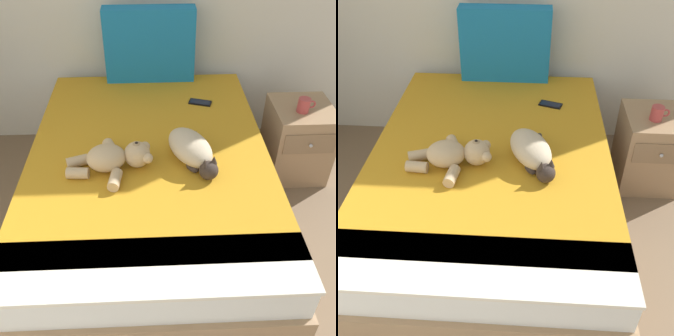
% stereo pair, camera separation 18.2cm
% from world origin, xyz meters
% --- Properties ---
extents(bed, '(1.39, 1.95, 0.56)m').
position_xyz_m(bed, '(1.56, 3.25, 0.28)').
color(bed, '#9E7A56').
rests_on(bed, ground_plane).
extents(patterned_cushion, '(0.63, 0.13, 0.51)m').
position_xyz_m(patterned_cushion, '(1.58, 4.14, 0.82)').
color(patterned_cushion, '#1972AD').
rests_on(patterned_cushion, bed).
extents(cat, '(0.32, 0.44, 0.15)m').
position_xyz_m(cat, '(1.79, 3.14, 0.64)').
color(cat, '#C6B293').
rests_on(cat, bed).
extents(teddy_bear, '(0.47, 0.41, 0.15)m').
position_xyz_m(teddy_bear, '(1.38, 3.09, 0.63)').
color(teddy_bear, tan).
rests_on(teddy_bear, bed).
extents(cell_phone, '(0.16, 0.11, 0.01)m').
position_xyz_m(cell_phone, '(1.90, 3.76, 0.57)').
color(cell_phone, black).
rests_on(cell_phone, bed).
extents(nightstand, '(0.41, 0.47, 0.53)m').
position_xyz_m(nightstand, '(2.61, 3.73, 0.27)').
color(nightstand, '#9E7A56').
rests_on(nightstand, ground_plane).
extents(mug, '(0.12, 0.08, 0.09)m').
position_xyz_m(mug, '(2.58, 3.68, 0.58)').
color(mug, '#B23F3F').
rests_on(mug, nightstand).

